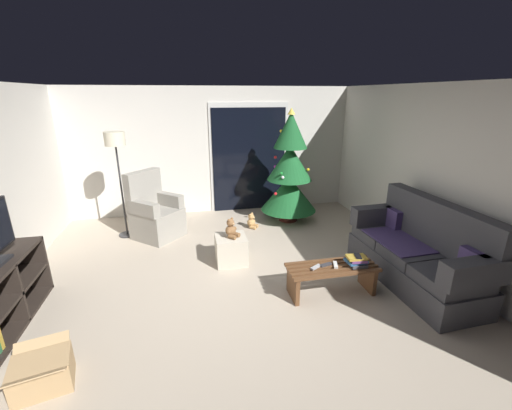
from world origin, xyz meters
The scene contains 19 objects.
ground_plane centered at (0.00, 0.00, 0.00)m, with size 7.00×7.00×0.00m, color #B2A38E.
wall_back centered at (0.00, 3.06, 1.25)m, with size 5.72×0.12×2.50m, color silver.
wall_right centered at (2.86, 0.00, 1.25)m, with size 0.12×6.00×2.50m, color silver.
patio_door_frame centered at (0.74, 2.99, 1.10)m, with size 1.60×0.02×2.20m, color silver.
patio_door_glass centered at (0.74, 2.97, 1.05)m, with size 1.50×0.02×2.10m, color black.
couch centered at (2.32, -0.34, 0.40)m, with size 0.86×1.97×1.08m.
coffee_table centered at (1.12, -0.38, 0.25)m, with size 1.10×0.40×0.37m.
remote_silver centered at (0.90, -0.38, 0.39)m, with size 0.04×0.16×0.02m, color #ADADB2.
remote_graphite centered at (1.04, -0.35, 0.39)m, with size 0.04×0.16×0.02m, color #333338.
remote_white centered at (1.16, -0.37, 0.39)m, with size 0.04×0.16×0.02m, color silver.
book_stack centered at (1.41, -0.42, 0.44)m, with size 0.26×0.21×0.13m.
cell_phone centered at (1.41, -0.43, 0.51)m, with size 0.07×0.14×0.01m, color black.
christmas_tree centered at (1.35, 2.14, 0.94)m, with size 1.06×1.06×2.12m.
armchair centered at (-1.12, 1.88, 0.40)m, with size 0.97×0.97×1.13m.
floor_lamp centered at (-1.63, 2.02, 1.51)m, with size 0.32×0.32×1.78m.
ottoman centered at (0.02, 0.67, 0.20)m, with size 0.44×0.44×0.40m, color beige.
teddy_bear_chestnut centered at (0.03, 0.67, 0.52)m, with size 0.21×0.21×0.29m.
teddy_bear_honey_by_tree centered at (0.57, 1.90, 0.12)m, with size 0.22×0.21×0.29m.
cardboard_box_open_near_shelf centered at (-1.82, -1.18, 0.14)m, with size 0.53×0.59×0.32m.
Camera 1 is at (-0.52, -3.66, 2.35)m, focal length 23.21 mm.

